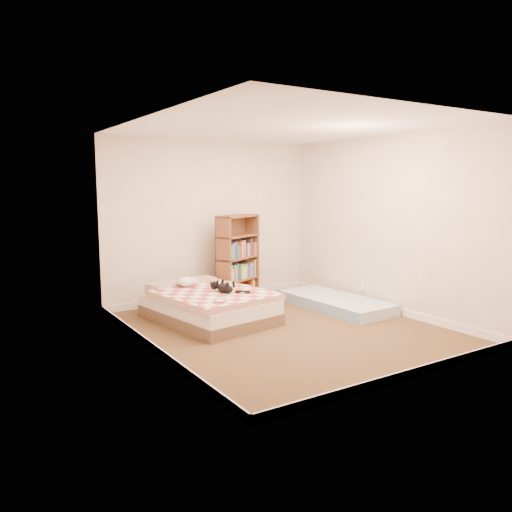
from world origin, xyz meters
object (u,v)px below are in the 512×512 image
floor_mattress (335,302)px  white_dog (187,282)px  bed (208,305)px  black_cat (224,288)px  bookshelf (237,268)px

floor_mattress → white_dog: (-2.03, 0.78, 0.40)m
floor_mattress → white_dog: size_ratio=5.55×
bed → black_cat: size_ratio=3.19×
bed → white_dog: white_dog is taller
bookshelf → black_cat: bearing=-152.7°
bed → bookshelf: size_ratio=1.39×
bookshelf → floor_mattress: 1.61m
black_cat → bed: bearing=102.0°
bed → white_dog: (-0.13, 0.38, 0.27)m
bed → white_dog: bearing=99.5°
black_cat → white_dog: 0.65m
floor_mattress → white_dog: 2.22m
floor_mattress → black_cat: (-1.78, 0.18, 0.39)m
bed → floor_mattress: bearing=-20.9°
bookshelf → white_dog: 1.13m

